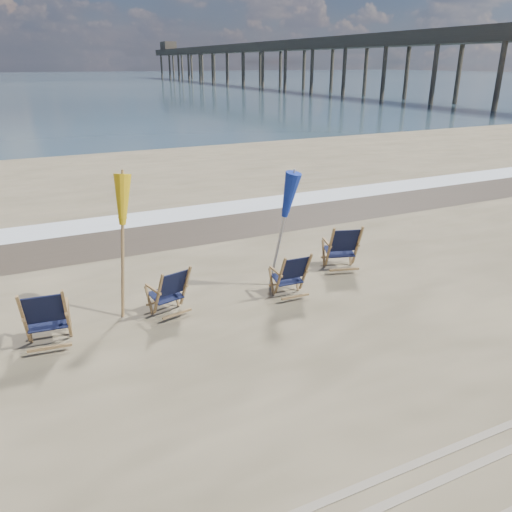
# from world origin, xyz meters

# --- Properties ---
(ocean) EXTENTS (400.00, 400.00, 0.00)m
(ocean) POSITION_xyz_m (0.00, 128.00, 0.00)
(ocean) COLOR #364B59
(ocean) RESTS_ON ground
(surf_foam) EXTENTS (200.00, 1.40, 0.01)m
(surf_foam) POSITION_xyz_m (0.00, 8.30, 0.00)
(surf_foam) COLOR silver
(surf_foam) RESTS_ON ground
(wet_sand_strip) EXTENTS (200.00, 2.60, 0.00)m
(wet_sand_strip) POSITION_xyz_m (0.00, 6.80, 0.00)
(wet_sand_strip) COLOR #42362A
(wet_sand_strip) RESTS_ON ground
(tire_tracks) EXTENTS (80.00, 1.30, 0.01)m
(tire_tracks) POSITION_xyz_m (0.00, -2.80, 0.01)
(tire_tracks) COLOR gray
(tire_tracks) RESTS_ON ground
(beach_chair_0) EXTENTS (0.76, 0.84, 1.07)m
(beach_chair_0) POSITION_xyz_m (-3.28, 2.01, 0.53)
(beach_chair_0) COLOR black
(beach_chair_0) RESTS_ON ground
(beach_chair_1) EXTENTS (0.75, 0.81, 0.95)m
(beach_chair_1) POSITION_xyz_m (-1.29, 2.34, 0.47)
(beach_chair_1) COLOR black
(beach_chair_1) RESTS_ON ground
(beach_chair_2) EXTENTS (0.63, 0.70, 0.94)m
(beach_chair_2) POSITION_xyz_m (0.92, 1.98, 0.47)
(beach_chair_2) COLOR black
(beach_chair_2) RESTS_ON ground
(beach_chair_3) EXTENTS (0.88, 0.93, 1.07)m
(beach_chair_3) POSITION_xyz_m (2.53, 2.58, 0.53)
(beach_chair_3) COLOR black
(beach_chair_3) RESTS_ON ground
(umbrella_yellow) EXTENTS (0.30, 0.30, 2.44)m
(umbrella_yellow) POSITION_xyz_m (-2.22, 2.84, 1.90)
(umbrella_yellow) COLOR olive
(umbrella_yellow) RESTS_ON ground
(umbrella_blue) EXTENTS (0.30, 0.30, 2.32)m
(umbrella_blue) POSITION_xyz_m (0.69, 2.58, 1.78)
(umbrella_blue) COLOR #A5A5AD
(umbrella_blue) RESTS_ON ground
(fishing_pier) EXTENTS (4.40, 140.00, 9.30)m
(fishing_pier) POSITION_xyz_m (38.00, 74.00, 4.65)
(fishing_pier) COLOR #4F4639
(fishing_pier) RESTS_ON ground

